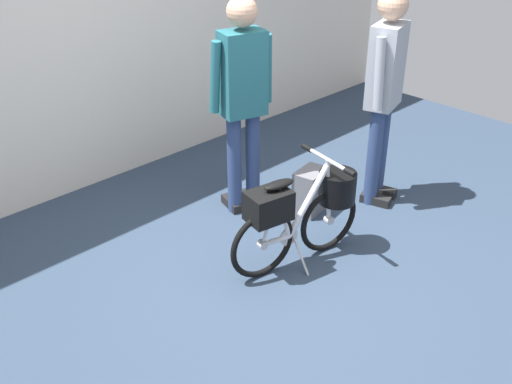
% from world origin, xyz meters
% --- Properties ---
extents(ground_plane, '(7.58, 7.58, 0.00)m').
position_xyz_m(ground_plane, '(0.00, 0.00, 0.00)').
color(ground_plane, '#2D3D51').
extents(back_wall, '(7.58, 0.10, 2.81)m').
position_xyz_m(back_wall, '(0.00, 2.19, 1.40)').
color(back_wall, silver).
rests_on(back_wall, ground_plane).
extents(folding_bike_foreground, '(1.04, 0.53, 0.75)m').
position_xyz_m(folding_bike_foreground, '(0.37, 0.14, 0.40)').
color(folding_bike_foreground, black).
rests_on(folding_bike_foreground, ground_plane).
extents(visitor_near_wall, '(0.52, 0.34, 1.66)m').
position_xyz_m(visitor_near_wall, '(0.58, 0.94, 0.95)').
color(visitor_near_wall, navy).
rests_on(visitor_near_wall, ground_plane).
extents(visitor_browsing, '(0.51, 0.34, 1.67)m').
position_xyz_m(visitor_browsing, '(1.45, 0.31, 0.96)').
color(visitor_browsing, navy).
rests_on(visitor_browsing, ground_plane).
extents(backpack_on_floor, '(0.30, 0.25, 0.36)m').
position_xyz_m(backpack_on_floor, '(0.91, 0.54, 0.18)').
color(backpack_on_floor, slate).
rests_on(backpack_on_floor, ground_plane).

